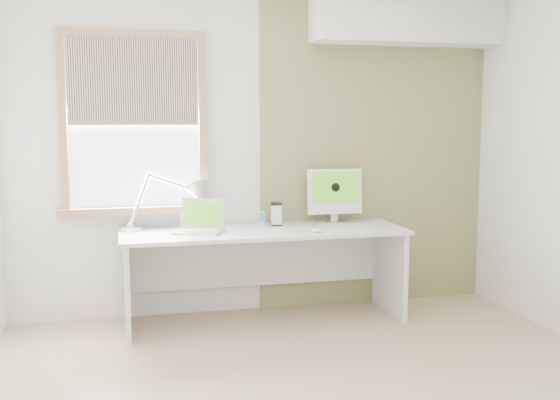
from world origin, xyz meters
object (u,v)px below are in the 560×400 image
object	(u,v)px
desk_lamp	(187,198)
laptop	(200,224)
desk	(263,253)
imac	(335,193)
external_drive	(276,214)

from	to	relation	value
desk_lamp	laptop	world-z (taller)	desk_lamp
laptop	desk	bearing A→B (deg)	4.68
laptop	imac	xyz separation A→B (m)	(1.13, 0.19, 0.19)
desk_lamp	imac	size ratio (longest dim) A/B	1.76
external_drive	desk_lamp	bearing A→B (deg)	177.66
external_drive	imac	bearing A→B (deg)	0.94
external_drive	imac	distance (m)	0.52
desk_lamp	external_drive	world-z (taller)	desk_lamp
laptop	desk_lamp	bearing A→B (deg)	109.77
external_drive	imac	xyz separation A→B (m)	(0.50, 0.01, 0.16)
desk	desk_lamp	xyz separation A→B (m)	(-0.57, 0.17, 0.43)
imac	desk_lamp	bearing A→B (deg)	179.00
laptop	external_drive	bearing A→B (deg)	15.93
desk	desk_lamp	bearing A→B (deg)	163.29
desk_lamp	external_drive	size ratio (longest dim) A/B	4.50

